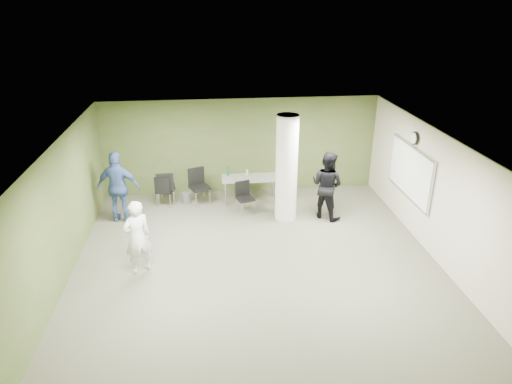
{
  "coord_description": "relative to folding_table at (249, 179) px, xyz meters",
  "views": [
    {
      "loc": [
        -0.98,
        -8.76,
        5.49
      ],
      "look_at": [
        0.1,
        1.0,
        1.22
      ],
      "focal_mm": 32.0,
      "sensor_mm": 36.0,
      "label": 1
    }
  ],
  "objects": [
    {
      "name": "whiteboard",
      "position": [
        3.78,
        -1.98,
        0.81
      ],
      "size": [
        0.05,
        2.3,
        1.3
      ],
      "color": "silver",
      "rests_on": "wall_right_cream"
    },
    {
      "name": "man_black",
      "position": [
        1.93,
        -1.22,
        0.22
      ],
      "size": [
        1.12,
        1.11,
        1.82
      ],
      "primitive_type": "imported",
      "rotation": [
        0.0,
        0.0,
        2.37
      ],
      "color": "black",
      "rests_on": "floor"
    },
    {
      "name": "chair_back_right",
      "position": [
        -2.34,
        -0.01,
        -0.1
      ],
      "size": [
        0.53,
        0.53,
        1.0
      ],
      "rotation": [
        0.0,
        0.0,
        3.2
      ],
      "color": "black",
      "rests_on": "floor"
    },
    {
      "name": "column",
      "position": [
        0.86,
        -1.18,
        0.71
      ],
      "size": [
        0.56,
        0.56,
        2.8
      ],
      "primitive_type": "cylinder",
      "color": "silver",
      "rests_on": "floor"
    },
    {
      "name": "man_blue",
      "position": [
        -3.44,
        -0.86,
        0.26
      ],
      "size": [
        1.16,
        0.62,
        1.89
      ],
      "primitive_type": "imported",
      "rotation": [
        0.0,
        0.0,
        2.99
      ],
      "color": "#38518C",
      "rests_on": "floor"
    },
    {
      "name": "floor",
      "position": [
        -0.14,
        -3.18,
        -0.69
      ],
      "size": [
        8.0,
        8.0,
        0.0
      ],
      "primitive_type": "plane",
      "color": "#575544",
      "rests_on": "ground"
    },
    {
      "name": "chair_back_left",
      "position": [
        -2.38,
        -0.09,
        -0.16
      ],
      "size": [
        0.55,
        0.55,
        0.91
      ],
      "rotation": [
        0.0,
        0.0,
        2.88
      ],
      "color": "black",
      "rests_on": "floor"
    },
    {
      "name": "wastebasket",
      "position": [
        -1.79,
        0.09,
        -0.54
      ],
      "size": [
        0.26,
        0.26,
        0.3
      ],
      "primitive_type": "cylinder",
      "color": "#4C4C4C",
      "rests_on": "floor"
    },
    {
      "name": "folding_table",
      "position": [
        0.0,
        0.0,
        0.0
      ],
      "size": [
        1.56,
        0.7,
        0.99
      ],
      "rotation": [
        0.0,
        0.0,
        -0.01
      ],
      "color": "gray",
      "rests_on": "floor"
    },
    {
      "name": "wall_right_cream",
      "position": [
        3.86,
        -3.18,
        0.71
      ],
      "size": [
        0.02,
        8.0,
        2.8
      ],
      "primitive_type": "cube",
      "color": "beige",
      "rests_on": "floor"
    },
    {
      "name": "wall_back",
      "position": [
        -0.14,
        0.82,
        0.71
      ],
      "size": [
        8.0,
        2.8,
        0.02
      ],
      "primitive_type": "cube",
      "rotation": [
        1.57,
        0.0,
        0.0
      ],
      "color": "#435A2A",
      "rests_on": "floor"
    },
    {
      "name": "wall_clock",
      "position": [
        3.78,
        -1.98,
        1.66
      ],
      "size": [
        0.06,
        0.32,
        0.32
      ],
      "color": "black",
      "rests_on": "wall_right_cream"
    },
    {
      "name": "wall_left",
      "position": [
        -4.14,
        -3.18,
        0.71
      ],
      "size": [
        0.02,
        8.0,
        2.8
      ],
      "primitive_type": "cube",
      "color": "#435A2A",
      "rests_on": "floor"
    },
    {
      "name": "chair_table_right",
      "position": [
        -0.2,
        -0.68,
        -0.19
      ],
      "size": [
        0.54,
        0.54,
        0.86
      ],
      "rotation": [
        0.0,
        0.0,
        0.3
      ],
      "color": "black",
      "rests_on": "floor"
    },
    {
      "name": "woman_white",
      "position": [
        -2.67,
        -3.35,
        0.14
      ],
      "size": [
        0.72,
        0.66,
        1.65
      ],
      "primitive_type": "imported",
      "rotation": [
        0.0,
        0.0,
        3.7
      ],
      "color": "white",
      "rests_on": "floor"
    },
    {
      "name": "chair_table_left",
      "position": [
        -1.43,
        0.07,
        -0.09
      ],
      "size": [
        0.66,
        0.66,
        1.02
      ],
      "rotation": [
        0.0,
        0.0,
        0.4
      ],
      "color": "black",
      "rests_on": "floor"
    },
    {
      "name": "ceiling",
      "position": [
        -0.14,
        -3.18,
        2.11
      ],
      "size": [
        8.0,
        8.0,
        0.0
      ],
      "primitive_type": "plane",
      "rotation": [
        3.14,
        0.0,
        0.0
      ],
      "color": "white",
      "rests_on": "wall_back"
    }
  ]
}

